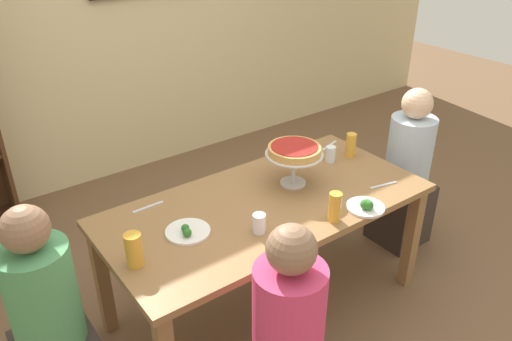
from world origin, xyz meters
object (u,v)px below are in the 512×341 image
at_px(diner_head_east, 405,180).
at_px(cutlery_fork_near, 291,235).
at_px(salad_plate_near_diner, 188,232).
at_px(cutlery_knife_near, 148,207).
at_px(beer_glass_amber_tall, 351,145).
at_px(beer_glass_amber_spare, 335,207).
at_px(diner_head_west, 52,331).
at_px(beer_glass_amber_short, 134,250).
at_px(water_glass_clear_far, 331,154).
at_px(deep_dish_pizza_stand, 294,153).
at_px(salad_plate_far_diner, 366,206).
at_px(water_glass_clear_near, 259,223).
at_px(cutlery_fork_far, 384,185).
at_px(cutlery_knife_far, 329,146).
at_px(dining_table, 267,215).

bearing_deg(diner_head_east, cutlery_fork_near, 13.02).
relative_size(salad_plate_near_diner, cutlery_knife_near, 1.26).
height_order(diner_head_east, cutlery_knife_near, diner_head_east).
bearing_deg(beer_glass_amber_tall, beer_glass_amber_spare, -141.84).
height_order(diner_head_east, diner_head_west, same).
bearing_deg(beer_glass_amber_tall, diner_head_east, -19.66).
height_order(beer_glass_amber_short, water_glass_clear_far, beer_glass_amber_short).
height_order(deep_dish_pizza_stand, beer_glass_amber_tall, deep_dish_pizza_stand).
bearing_deg(salad_plate_near_diner, salad_plate_far_diner, -22.84).
bearing_deg(cutlery_fork_near, water_glass_clear_near, 144.11).
xyz_separation_m(diner_head_west, water_glass_clear_far, (1.82, 0.13, 0.30)).
height_order(diner_head_east, cutlery_fork_far, diner_head_east).
xyz_separation_m(salad_plate_far_diner, water_glass_clear_far, (0.23, 0.52, 0.03)).
xyz_separation_m(diner_head_west, deep_dish_pizza_stand, (1.45, 0.05, 0.45)).
distance_m(diner_head_east, beer_glass_amber_short, 2.03).
xyz_separation_m(diner_head_west, cutlery_fork_far, (1.86, -0.28, 0.25)).
distance_m(diner_head_west, cutlery_knife_far, 2.01).
xyz_separation_m(diner_head_east, salad_plate_far_diner, (-0.81, -0.35, 0.27)).
relative_size(cutlery_knife_near, cutlery_fork_far, 1.00).
relative_size(diner_head_west, cutlery_fork_near, 6.39).
relative_size(salad_plate_far_diner, beer_glass_amber_short, 1.26).
distance_m(beer_glass_amber_tall, beer_glass_amber_short, 1.59).
height_order(diner_head_west, beer_glass_amber_short, diner_head_west).
bearing_deg(salad_plate_near_diner, beer_glass_amber_short, -167.63).
distance_m(diner_head_west, salad_plate_near_diner, 0.75).
distance_m(salad_plate_near_diner, beer_glass_amber_short, 0.32).
relative_size(water_glass_clear_far, cutlery_fork_far, 0.57).
xyz_separation_m(salad_plate_far_diner, cutlery_fork_far, (0.27, 0.11, -0.02)).
bearing_deg(beer_glass_amber_tall, deep_dish_pizza_stand, -173.91).
height_order(beer_glass_amber_tall, beer_glass_amber_short, beer_glass_amber_short).
height_order(dining_table, cutlery_knife_near, cutlery_knife_near).
distance_m(diner_head_west, cutlery_fork_near, 1.19).
xyz_separation_m(salad_plate_far_diner, cutlery_knife_far, (0.39, 0.69, -0.02)).
xyz_separation_m(dining_table, cutlery_fork_far, (0.65, -0.26, 0.09)).
height_order(salad_plate_near_diner, salad_plate_far_diner, salad_plate_far_diner).
relative_size(beer_glass_amber_short, cutlery_knife_far, 0.91).
relative_size(beer_glass_amber_short, cutlery_fork_near, 0.91).
bearing_deg(cutlery_fork_far, beer_glass_amber_spare, -157.52).
height_order(diner_head_east, beer_glass_amber_spare, diner_head_east).
bearing_deg(deep_dish_pizza_stand, cutlery_fork_near, -131.17).
xyz_separation_m(diner_head_east, cutlery_fork_far, (-0.54, -0.23, 0.25)).
xyz_separation_m(deep_dish_pizza_stand, water_glass_clear_far, (0.37, 0.08, -0.15)).
height_order(deep_dish_pizza_stand, salad_plate_far_diner, deep_dish_pizza_stand).
xyz_separation_m(dining_table, water_glass_clear_near, (-0.21, -0.21, 0.14)).
bearing_deg(beer_glass_amber_spare, diner_head_west, 165.06).
bearing_deg(beer_glass_amber_spare, diner_head_east, 17.57).
bearing_deg(water_glass_clear_far, water_glass_clear_near, -157.06).
distance_m(water_glass_clear_near, cutlery_knife_far, 1.10).
bearing_deg(cutlery_knife_near, beer_glass_amber_short, 56.23).
distance_m(diner_head_east, deep_dish_pizza_stand, 1.05).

